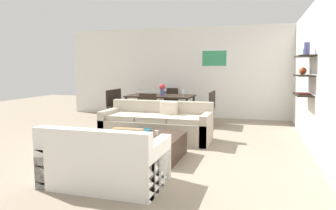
{
  "coord_description": "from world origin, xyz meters",
  "views": [
    {
      "loc": [
        2.08,
        -5.7,
        1.49
      ],
      "look_at": [
        0.34,
        0.2,
        0.75
      ],
      "focal_mm": 33.1,
      "sensor_mm": 36.0,
      "label": 1
    }
  ],
  "objects_px": {
    "wine_glass_head": "(165,90)",
    "candle_jar": "(156,133)",
    "loveseat_white": "(106,162)",
    "wine_glass_right_near": "(183,92)",
    "dining_chair_head": "(170,101)",
    "dining_chair_right_near": "(206,107)",
    "centerpiece_vase": "(162,89)",
    "dining_chair_left_far": "(121,102)",
    "dining_chair_left_near": "(114,104)",
    "wine_glass_left_far": "(140,90)",
    "dining_chair_foot": "(149,108)",
    "decorative_bowl": "(141,131)",
    "apple_on_coffee_table": "(124,132)",
    "dining_chair_right_far": "(209,105)",
    "coffee_table": "(144,146)",
    "dining_table": "(161,98)",
    "sofa_beige": "(157,126)"
  },
  "relations": [
    {
      "from": "wine_glass_head",
      "to": "candle_jar",
      "type": "bearing_deg",
      "value": -75.36
    },
    {
      "from": "loveseat_white",
      "to": "wine_glass_head",
      "type": "xyz_separation_m",
      "value": [
        -0.72,
        4.99,
        0.57
      ]
    },
    {
      "from": "wine_glass_right_near",
      "to": "dining_chair_head",
      "type": "bearing_deg",
      "value": 122.76
    },
    {
      "from": "dining_chair_right_near",
      "to": "wine_glass_right_near",
      "type": "distance_m",
      "value": 0.73
    },
    {
      "from": "centerpiece_vase",
      "to": "dining_chair_right_near",
      "type": "bearing_deg",
      "value": -12.31
    },
    {
      "from": "dining_chair_head",
      "to": "dining_chair_left_far",
      "type": "distance_m",
      "value": 1.46
    },
    {
      "from": "loveseat_white",
      "to": "centerpiece_vase",
      "type": "xyz_separation_m",
      "value": [
        -0.69,
        4.6,
        0.63
      ]
    },
    {
      "from": "candle_jar",
      "to": "dining_chair_left_near",
      "type": "relative_size",
      "value": 0.09
    },
    {
      "from": "wine_glass_right_near",
      "to": "wine_glass_head",
      "type": "relative_size",
      "value": 1.1
    },
    {
      "from": "wine_glass_right_near",
      "to": "wine_glass_left_far",
      "type": "xyz_separation_m",
      "value": [
        -1.33,
        0.25,
        0.01
      ]
    },
    {
      "from": "dining_chair_left_far",
      "to": "wine_glass_right_near",
      "type": "xyz_separation_m",
      "value": [
        1.96,
        -0.35,
        0.36
      ]
    },
    {
      "from": "dining_chair_left_near",
      "to": "dining_chair_foot",
      "type": "bearing_deg",
      "value": -27.81
    },
    {
      "from": "wine_glass_left_far",
      "to": "wine_glass_right_near",
      "type": "bearing_deg",
      "value": -10.58
    },
    {
      "from": "decorative_bowl",
      "to": "apple_on_coffee_table",
      "type": "distance_m",
      "value": 0.29
    },
    {
      "from": "dining_chair_foot",
      "to": "wine_glass_left_far",
      "type": "height_order",
      "value": "wine_glass_left_far"
    },
    {
      "from": "dining_chair_right_far",
      "to": "wine_glass_right_near",
      "type": "xyz_separation_m",
      "value": [
        -0.63,
        -0.35,
        0.36
      ]
    },
    {
      "from": "decorative_bowl",
      "to": "candle_jar",
      "type": "distance_m",
      "value": 0.29
    },
    {
      "from": "dining_chair_head",
      "to": "centerpiece_vase",
      "type": "xyz_separation_m",
      "value": [
        0.03,
        -0.86,
        0.42
      ]
    },
    {
      "from": "coffee_table",
      "to": "wine_glass_right_near",
      "type": "height_order",
      "value": "wine_glass_right_near"
    },
    {
      "from": "loveseat_white",
      "to": "dining_chair_left_near",
      "type": "distance_m",
      "value": 4.77
    },
    {
      "from": "dining_chair_left_near",
      "to": "wine_glass_head",
      "type": "relative_size",
      "value": 5.71
    },
    {
      "from": "dining_table",
      "to": "wine_glass_head",
      "type": "bearing_deg",
      "value": 90.0
    },
    {
      "from": "sofa_beige",
      "to": "dining_chair_left_near",
      "type": "xyz_separation_m",
      "value": [
        -1.84,
        1.74,
        0.21
      ]
    },
    {
      "from": "apple_on_coffee_table",
      "to": "wine_glass_head",
      "type": "bearing_deg",
      "value": 96.47
    },
    {
      "from": "sofa_beige",
      "to": "wine_glass_right_near",
      "type": "height_order",
      "value": "wine_glass_right_near"
    },
    {
      "from": "coffee_table",
      "to": "dining_chair_foot",
      "type": "xyz_separation_m",
      "value": [
        -0.73,
        2.33,
        0.31
      ]
    },
    {
      "from": "dining_chair_left_far",
      "to": "dining_chair_right_near",
      "type": "distance_m",
      "value": 2.63
    },
    {
      "from": "dining_chair_left_near",
      "to": "wine_glass_left_far",
      "type": "distance_m",
      "value": 0.81
    },
    {
      "from": "wine_glass_right_near",
      "to": "wine_glass_left_far",
      "type": "relative_size",
      "value": 0.92
    },
    {
      "from": "dining_chair_right_near",
      "to": "wine_glass_right_near",
      "type": "bearing_deg",
      "value": 170.86
    },
    {
      "from": "decorative_bowl",
      "to": "dining_chair_right_far",
      "type": "height_order",
      "value": "dining_chair_right_far"
    },
    {
      "from": "wine_glass_left_far",
      "to": "coffee_table",
      "type": "bearing_deg",
      "value": -67.45
    },
    {
      "from": "candle_jar",
      "to": "sofa_beige",
      "type": "bearing_deg",
      "value": 108.04
    },
    {
      "from": "dining_chair_right_near",
      "to": "decorative_bowl",
      "type": "bearing_deg",
      "value": -101.92
    },
    {
      "from": "sofa_beige",
      "to": "dining_chair_right_near",
      "type": "relative_size",
      "value": 2.55
    },
    {
      "from": "wine_glass_head",
      "to": "decorative_bowl",
      "type": "bearing_deg",
      "value": -79.52
    },
    {
      "from": "decorative_bowl",
      "to": "dining_chair_right_near",
      "type": "xyz_separation_m",
      "value": [
        0.62,
        2.95,
        0.08
      ]
    },
    {
      "from": "dining_table",
      "to": "wine_glass_right_near",
      "type": "height_order",
      "value": "wine_glass_right_near"
    },
    {
      "from": "candle_jar",
      "to": "wine_glass_right_near",
      "type": "height_order",
      "value": "wine_glass_right_near"
    },
    {
      "from": "dining_chair_foot",
      "to": "apple_on_coffee_table",
      "type": "bearing_deg",
      "value": -80.0
    },
    {
      "from": "dining_chair_left_near",
      "to": "wine_glass_left_far",
      "type": "relative_size",
      "value": 4.78
    },
    {
      "from": "apple_on_coffee_table",
      "to": "coffee_table",
      "type": "bearing_deg",
      "value": 16.38
    },
    {
      "from": "dining_chair_foot",
      "to": "dining_chair_left_far",
      "type": "bearing_deg",
      "value": 138.79
    },
    {
      "from": "decorative_bowl",
      "to": "dining_chair_foot",
      "type": "bearing_deg",
      "value": 106.43
    },
    {
      "from": "decorative_bowl",
      "to": "dining_table",
      "type": "xyz_separation_m",
      "value": [
        -0.67,
        3.18,
        0.26
      ]
    },
    {
      "from": "sofa_beige",
      "to": "dining_chair_foot",
      "type": "bearing_deg",
      "value": 117.35
    },
    {
      "from": "sofa_beige",
      "to": "loveseat_white",
      "type": "height_order",
      "value": "same"
    },
    {
      "from": "dining_chair_head",
      "to": "dining_chair_left_far",
      "type": "relative_size",
      "value": 1.0
    },
    {
      "from": "candle_jar",
      "to": "centerpiece_vase",
      "type": "relative_size",
      "value": 0.26
    },
    {
      "from": "loveseat_white",
      "to": "dining_table",
      "type": "distance_m",
      "value": 4.62
    }
  ]
}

